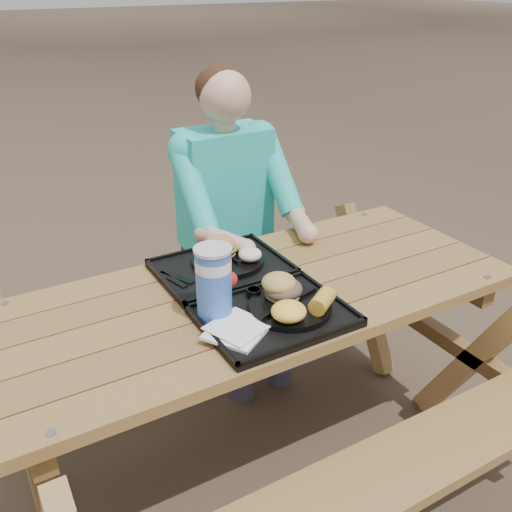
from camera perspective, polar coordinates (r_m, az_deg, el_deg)
ground at (r=2.40m, az=0.00°, el=-19.13°), size 60.00×60.00×0.00m
picnic_table at (r=2.15m, az=0.00°, el=-12.14°), size 1.80×1.49×0.75m
tray_near at (r=1.77m, az=1.83°, el=-6.10°), size 0.45×0.35×0.02m
tray_far at (r=2.05m, az=-3.43°, el=-1.30°), size 0.45×0.35×0.02m
plate_near at (r=1.78m, az=3.43°, el=-5.15°), size 0.26×0.26×0.02m
plate_far at (r=2.06m, az=-2.83°, el=-0.50°), size 0.26×0.26×0.02m
napkin_stack at (r=1.68m, az=-2.00°, el=-7.46°), size 0.22×0.22×0.02m
soda_cup at (r=1.71m, az=-4.24°, el=-2.79°), size 0.11×0.11×0.22m
condiment_bbq at (r=1.85m, az=-0.21°, el=-3.71°), size 0.05×0.05×0.03m
condiment_mustard at (r=1.88m, az=1.27°, el=-3.16°), size 0.04×0.04×0.03m
sandwich at (r=1.79m, az=2.75°, el=-2.35°), size 0.12×0.12×0.12m
mac_cheese at (r=1.70m, az=3.29°, el=-5.54°), size 0.11×0.11×0.05m
corn_cob at (r=1.75m, az=6.63°, el=-4.50°), size 0.13×0.13×0.06m
cutlery_far at (r=1.99m, az=-7.93°, el=-2.09°), size 0.08×0.14×0.01m
burger at (r=2.07m, az=-3.65°, el=1.55°), size 0.12×0.12×0.11m
baked_beans at (r=1.98m, az=-3.65°, el=-0.75°), size 0.09×0.09×0.04m
potato_salad at (r=2.03m, az=-0.60°, el=0.15°), size 0.08×0.08×0.05m
diner at (r=2.57m, az=-2.87°, el=1.81°), size 0.48×0.84×1.28m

